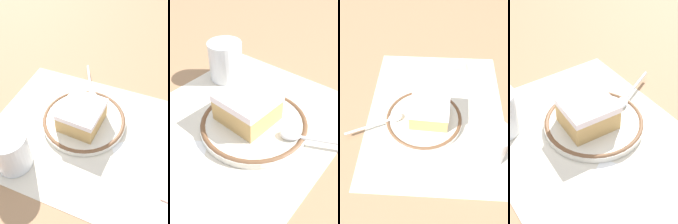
% 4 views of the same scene
% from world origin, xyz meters
% --- Properties ---
extents(ground_plane, '(2.40, 2.40, 0.00)m').
position_xyz_m(ground_plane, '(0.00, 0.00, 0.00)').
color(ground_plane, '#9E7551').
extents(placemat, '(0.41, 0.31, 0.00)m').
position_xyz_m(placemat, '(0.00, 0.00, 0.00)').
color(placemat, beige).
rests_on(placemat, ground_plane).
extents(plate, '(0.17, 0.17, 0.01)m').
position_xyz_m(plate, '(0.03, -0.03, 0.01)').
color(plate, silver).
rests_on(plate, placemat).
extents(cake_slice, '(0.08, 0.09, 0.05)m').
position_xyz_m(cake_slice, '(0.03, -0.01, 0.04)').
color(cake_slice, tan).
rests_on(cake_slice, plate).
extents(spoon, '(0.07, 0.12, 0.01)m').
position_xyz_m(spoon, '(0.04, -0.11, 0.02)').
color(spoon, silver).
rests_on(spoon, plate).
extents(cup, '(0.07, 0.07, 0.08)m').
position_xyz_m(cup, '(0.11, 0.11, 0.03)').
color(cup, silver).
rests_on(cup, placemat).
extents(napkin, '(0.15, 0.14, 0.00)m').
position_xyz_m(napkin, '(-0.11, 0.01, 0.00)').
color(napkin, white).
rests_on(napkin, placemat).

